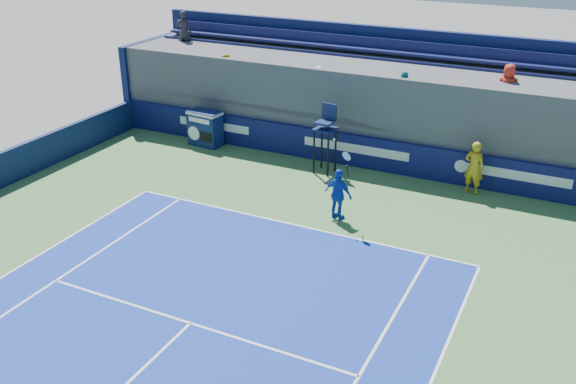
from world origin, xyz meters
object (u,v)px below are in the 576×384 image
at_px(umpire_chair, 326,132).
at_px(tennis_player, 338,194).
at_px(ball_person, 474,168).
at_px(match_clock, 205,127).

distance_m(umpire_chair, tennis_player, 3.78).
distance_m(ball_person, umpire_chair, 5.15).
relative_size(ball_person, umpire_chair, 0.73).
xyz_separation_m(ball_person, umpire_chair, (-5.09, -0.46, 0.61)).
height_order(ball_person, match_clock, ball_person).
distance_m(match_clock, tennis_player, 8.05).
xyz_separation_m(match_clock, umpire_chair, (5.33, -0.48, 0.79)).
xyz_separation_m(umpire_chair, tennis_player, (1.81, -3.24, -0.70)).
height_order(ball_person, umpire_chair, umpire_chair).
height_order(match_clock, tennis_player, tennis_player).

